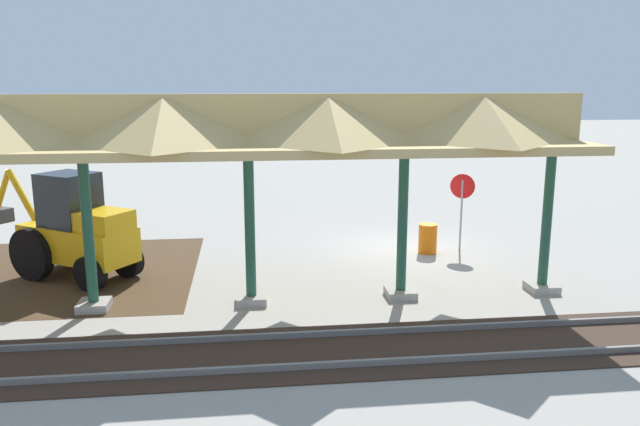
% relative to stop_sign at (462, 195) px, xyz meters
% --- Properties ---
extents(ground_plane, '(120.00, 120.00, 0.00)m').
position_rel_stop_sign_xyz_m(ground_plane, '(1.67, -0.39, -1.72)').
color(ground_plane, '#9E998E').
extents(dirt_work_zone, '(10.19, 7.00, 0.01)m').
position_rel_stop_sign_xyz_m(dirt_work_zone, '(13.15, 1.11, -1.72)').
color(dirt_work_zone, '#4C3823').
rests_on(dirt_work_zone, ground).
extents(platform_canopy, '(15.68, 3.20, 4.90)m').
position_rel_stop_sign_xyz_m(platform_canopy, '(6.51, 4.05, 2.44)').
color(platform_canopy, '#9E998E').
rests_on(platform_canopy, ground).
extents(rail_tracks, '(60.00, 2.58, 0.15)m').
position_rel_stop_sign_xyz_m(rail_tracks, '(1.67, 6.98, -1.70)').
color(rail_tracks, slate).
rests_on(rail_tracks, ground).
extents(stop_sign, '(0.66, 0.43, 2.39)m').
position_rel_stop_sign_xyz_m(stop_sign, '(0.00, 0.00, 0.00)').
color(stop_sign, gray).
rests_on(stop_sign, ground).
extents(backhoe, '(4.94, 3.88, 2.82)m').
position_rel_stop_sign_xyz_m(backhoe, '(11.17, 1.44, -0.46)').
color(backhoe, '#EAB214').
rests_on(backhoe, ground).
extents(traffic_barrel, '(0.56, 0.56, 0.90)m').
position_rel_stop_sign_xyz_m(traffic_barrel, '(1.11, 0.23, -1.27)').
color(traffic_barrel, orange).
rests_on(traffic_barrel, ground).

